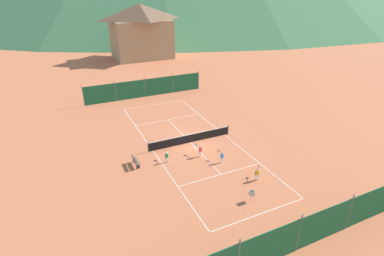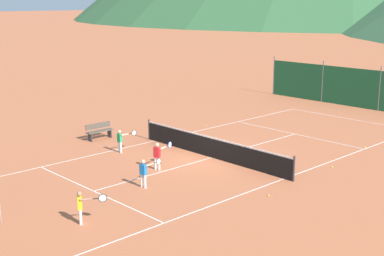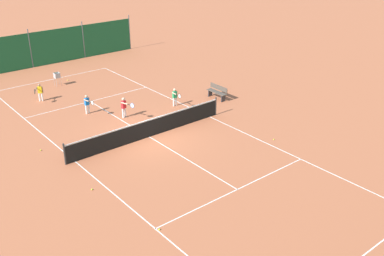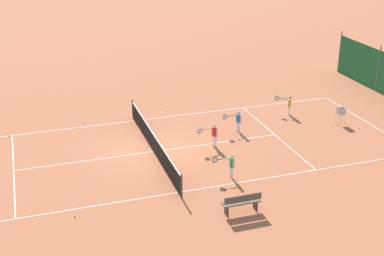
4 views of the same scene
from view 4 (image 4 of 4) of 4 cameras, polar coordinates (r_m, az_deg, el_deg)
ground_plane at (r=25.60m, az=-4.12°, el=-2.52°), size 600.00×600.00×0.00m
court_line_markings at (r=25.60m, az=-4.12°, el=-2.51°), size 8.25×23.85×0.01m
tennis_net at (r=25.39m, az=-4.15°, el=-1.50°), size 9.18×0.08×1.06m
player_near_service at (r=22.96m, az=4.13°, el=-3.88°), size 0.39×0.93×1.10m
player_far_service at (r=25.79m, az=2.32°, el=-0.58°), size 0.39×1.04×1.18m
player_near_baseline at (r=27.57m, az=4.88°, el=0.88°), size 0.38×0.99×1.13m
player_far_baseline at (r=30.17m, az=10.27°, el=2.54°), size 0.75×0.80×1.10m
tennis_ball_by_net_left at (r=20.96m, az=-12.42°, el=-9.17°), size 0.07×0.07×0.07m
tennis_ball_alley_right at (r=28.71m, az=-18.94°, el=-0.78°), size 0.07×0.07×0.07m
tennis_ball_service_box at (r=29.39m, az=-11.40°, el=0.60°), size 0.07×0.07×0.07m
tennis_ball_mid_court at (r=29.38m, az=17.41°, el=-0.04°), size 0.07×0.07×0.07m
tennis_ball_far_corner at (r=30.42m, az=-2.71°, el=1.83°), size 0.07×0.07×0.07m
ball_hopper at (r=29.58m, az=15.61°, el=1.64°), size 0.36×0.36×0.89m
courtside_bench at (r=20.60m, az=5.32°, el=-7.93°), size 0.36×1.50×0.84m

